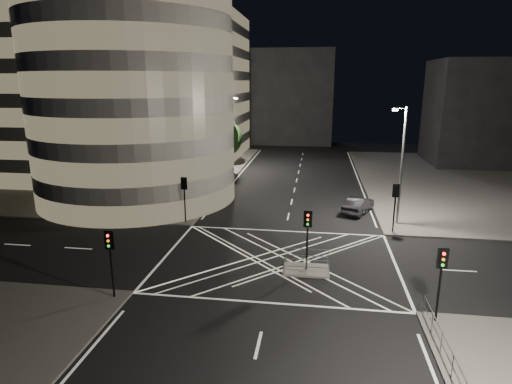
% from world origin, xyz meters
% --- Properties ---
extents(ground, '(120.00, 120.00, 0.00)m').
position_xyz_m(ground, '(0.00, 0.00, 0.00)').
color(ground, black).
rests_on(ground, ground).
extents(sidewalk_far_left, '(42.00, 42.00, 0.15)m').
position_xyz_m(sidewalk_far_left, '(-29.00, 27.00, 0.07)').
color(sidewalk_far_left, '#54524E').
rests_on(sidewalk_far_left, ground).
extents(central_island, '(3.00, 2.00, 0.15)m').
position_xyz_m(central_island, '(2.00, -1.50, 0.07)').
color(central_island, slate).
rests_on(central_island, ground).
extents(office_tower_curved, '(30.00, 29.00, 27.20)m').
position_xyz_m(office_tower_curved, '(-20.74, 18.74, 12.65)').
color(office_tower_curved, gray).
rests_on(office_tower_curved, sidewalk_far_left).
extents(office_block_rear, '(24.00, 16.00, 22.00)m').
position_xyz_m(office_block_rear, '(-22.00, 42.00, 11.15)').
color(office_block_rear, gray).
rests_on(office_block_rear, sidewalk_far_left).
extents(building_right_far, '(14.00, 12.00, 15.00)m').
position_xyz_m(building_right_far, '(26.00, 40.00, 7.65)').
color(building_right_far, black).
rests_on(building_right_far, sidewalk_far_right).
extents(building_far_end, '(18.00, 8.00, 18.00)m').
position_xyz_m(building_far_end, '(-4.00, 58.00, 9.00)').
color(building_far_end, black).
rests_on(building_far_end, ground).
extents(tree_a, '(3.94, 3.94, 6.19)m').
position_xyz_m(tree_a, '(-10.50, 9.00, 4.06)').
color(tree_a, black).
rests_on(tree_a, sidewalk_far_left).
extents(tree_b, '(5.11, 5.11, 7.74)m').
position_xyz_m(tree_b, '(-10.50, 15.00, 4.94)').
color(tree_b, black).
rests_on(tree_b, sidewalk_far_left).
extents(tree_c, '(4.05, 4.05, 7.29)m').
position_xyz_m(tree_c, '(-10.50, 21.00, 5.09)').
color(tree_c, black).
rests_on(tree_c, sidewalk_far_left).
extents(tree_d, '(5.28, 5.28, 8.01)m').
position_xyz_m(tree_d, '(-10.50, 27.00, 5.12)').
color(tree_d, black).
rests_on(tree_d, sidewalk_far_left).
extents(tree_e, '(4.26, 4.26, 6.38)m').
position_xyz_m(tree_e, '(-10.50, 33.00, 4.08)').
color(tree_e, black).
rests_on(tree_e, sidewalk_far_left).
extents(traffic_signal_fl, '(0.55, 0.22, 4.00)m').
position_xyz_m(traffic_signal_fl, '(-8.80, 6.80, 2.91)').
color(traffic_signal_fl, black).
rests_on(traffic_signal_fl, sidewalk_far_left).
extents(traffic_signal_nl, '(0.55, 0.22, 4.00)m').
position_xyz_m(traffic_signal_nl, '(-8.80, -6.80, 2.91)').
color(traffic_signal_nl, black).
rests_on(traffic_signal_nl, sidewalk_near_left).
extents(traffic_signal_fr, '(0.55, 0.22, 4.00)m').
position_xyz_m(traffic_signal_fr, '(8.80, 6.80, 2.91)').
color(traffic_signal_fr, black).
rests_on(traffic_signal_fr, sidewalk_far_right).
extents(traffic_signal_nr, '(0.55, 0.22, 4.00)m').
position_xyz_m(traffic_signal_nr, '(8.80, -6.80, 2.91)').
color(traffic_signal_nr, black).
rests_on(traffic_signal_nr, sidewalk_near_right).
extents(traffic_signal_island, '(0.55, 0.22, 4.00)m').
position_xyz_m(traffic_signal_island, '(2.00, -1.50, 2.91)').
color(traffic_signal_island, black).
rests_on(traffic_signal_island, central_island).
extents(street_lamp_left_near, '(1.25, 0.25, 10.00)m').
position_xyz_m(street_lamp_left_near, '(-9.44, 12.00, 5.54)').
color(street_lamp_left_near, slate).
rests_on(street_lamp_left_near, sidewalk_far_left).
extents(street_lamp_left_far, '(1.25, 0.25, 10.00)m').
position_xyz_m(street_lamp_left_far, '(-9.44, 30.00, 5.54)').
color(street_lamp_left_far, slate).
rests_on(street_lamp_left_far, sidewalk_far_left).
extents(street_lamp_right_far, '(1.25, 0.25, 10.00)m').
position_xyz_m(street_lamp_right_far, '(9.44, 9.00, 5.54)').
color(street_lamp_right_far, slate).
rests_on(street_lamp_right_far, sidewalk_far_right).
extents(railing_near_right, '(0.06, 11.70, 1.10)m').
position_xyz_m(railing_near_right, '(8.30, -12.15, 0.70)').
color(railing_near_right, slate).
rests_on(railing_near_right, sidewalk_near_right).
extents(railing_island_south, '(2.80, 0.06, 1.10)m').
position_xyz_m(railing_island_south, '(2.00, -2.40, 0.70)').
color(railing_island_south, slate).
rests_on(railing_island_south, central_island).
extents(railing_island_north, '(2.80, 0.06, 1.10)m').
position_xyz_m(railing_island_north, '(2.00, -0.60, 0.70)').
color(railing_island_north, slate).
rests_on(railing_island_north, central_island).
extents(sedan, '(3.43, 4.98, 1.55)m').
position_xyz_m(sedan, '(6.44, 12.05, 0.78)').
color(sedan, black).
rests_on(sedan, ground).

